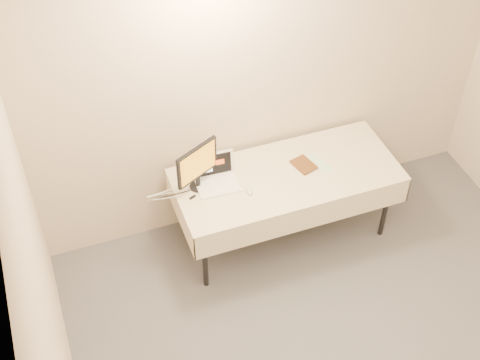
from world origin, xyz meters
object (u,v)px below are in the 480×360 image
object	(u,v)px
monitor	(197,165)
book	(297,160)
table	(287,179)
laptop	(216,177)

from	to	relation	value
monitor	book	world-z (taller)	monitor
table	laptop	xyz separation A→B (m)	(-0.58, 0.11, 0.12)
table	book	distance (m)	0.19
table	book	size ratio (longest dim) A/B	9.22
monitor	laptop	bearing A→B (deg)	-24.95
monitor	book	size ratio (longest dim) A/B	2.06
table	laptop	bearing A→B (deg)	169.01
monitor	book	distance (m)	0.84
monitor	book	xyz separation A→B (m)	(0.82, -0.08, -0.14)
laptop	book	distance (m)	0.68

